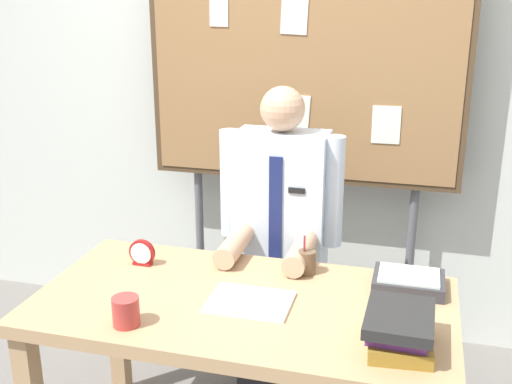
{
  "coord_description": "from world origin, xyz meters",
  "views": [
    {
      "loc": [
        0.57,
        -1.92,
        1.82
      ],
      "look_at": [
        0.0,
        0.18,
        1.11
      ],
      "focal_mm": 43.51,
      "sensor_mm": 36.0,
      "label": 1
    }
  ],
  "objects_px": {
    "bulletin_board": "(303,69)",
    "desk_clock": "(142,254)",
    "pen_holder": "(307,262)",
    "person": "(280,256)",
    "paper_tray": "(409,281)",
    "coffee_mug": "(126,311)",
    "desk": "(243,323)",
    "book_stack": "(399,329)",
    "open_notebook": "(250,302)"
  },
  "relations": [
    {
      "from": "person",
      "to": "bulletin_board",
      "type": "xyz_separation_m",
      "value": [
        0.0,
        0.45,
        0.79
      ]
    },
    {
      "from": "person",
      "to": "bulletin_board",
      "type": "distance_m",
      "value": 0.91
    },
    {
      "from": "book_stack",
      "to": "desk_clock",
      "type": "xyz_separation_m",
      "value": [
        -1.03,
        0.35,
        -0.01
      ]
    },
    {
      "from": "person",
      "to": "coffee_mug",
      "type": "xyz_separation_m",
      "value": [
        -0.32,
        -0.87,
        0.14
      ]
    },
    {
      "from": "book_stack",
      "to": "bulletin_board",
      "type": "bearing_deg",
      "value": 114.43
    },
    {
      "from": "bulletin_board",
      "to": "desk_clock",
      "type": "height_order",
      "value": "bulletin_board"
    },
    {
      "from": "person",
      "to": "open_notebook",
      "type": "relative_size",
      "value": 4.9
    },
    {
      "from": "coffee_mug",
      "to": "pen_holder",
      "type": "bearing_deg",
      "value": 47.3
    },
    {
      "from": "book_stack",
      "to": "pen_holder",
      "type": "distance_m",
      "value": 0.58
    },
    {
      "from": "person",
      "to": "paper_tray",
      "type": "distance_m",
      "value": 0.68
    },
    {
      "from": "pen_holder",
      "to": "paper_tray",
      "type": "bearing_deg",
      "value": -4.15
    },
    {
      "from": "paper_tray",
      "to": "desk_clock",
      "type": "bearing_deg",
      "value": -176.41
    },
    {
      "from": "open_notebook",
      "to": "pen_holder",
      "type": "relative_size",
      "value": 1.83
    },
    {
      "from": "desk",
      "to": "desk_clock",
      "type": "bearing_deg",
      "value": 159.17
    },
    {
      "from": "open_notebook",
      "to": "coffee_mug",
      "type": "xyz_separation_m",
      "value": [
        -0.36,
        -0.25,
        0.04
      ]
    },
    {
      "from": "pen_holder",
      "to": "person",
      "type": "bearing_deg",
      "value": 118.91
    },
    {
      "from": "desk",
      "to": "bulletin_board",
      "type": "height_order",
      "value": "bulletin_board"
    },
    {
      "from": "bulletin_board",
      "to": "book_stack",
      "type": "relative_size",
      "value": 7.47
    },
    {
      "from": "desk_clock",
      "to": "pen_holder",
      "type": "bearing_deg",
      "value": 8.15
    },
    {
      "from": "desk_clock",
      "to": "coffee_mug",
      "type": "xyz_separation_m",
      "value": [
        0.15,
        -0.45,
        0.0
      ]
    },
    {
      "from": "desk",
      "to": "person",
      "type": "xyz_separation_m",
      "value": [
        0.0,
        0.6,
        0.01
      ]
    },
    {
      "from": "bulletin_board",
      "to": "pen_holder",
      "type": "distance_m",
      "value": 1.03
    },
    {
      "from": "desk_clock",
      "to": "bulletin_board",
      "type": "bearing_deg",
      "value": 61.34
    },
    {
      "from": "pen_holder",
      "to": "book_stack",
      "type": "bearing_deg",
      "value": -49.93
    },
    {
      "from": "desk",
      "to": "paper_tray",
      "type": "bearing_deg",
      "value": 23.37
    },
    {
      "from": "open_notebook",
      "to": "coffee_mug",
      "type": "height_order",
      "value": "coffee_mug"
    },
    {
      "from": "desk",
      "to": "pen_holder",
      "type": "xyz_separation_m",
      "value": [
        0.18,
        0.28,
        0.15
      ]
    },
    {
      "from": "coffee_mug",
      "to": "pen_holder",
      "type": "xyz_separation_m",
      "value": [
        0.5,
        0.55,
        -0.0
      ]
    },
    {
      "from": "bulletin_board",
      "to": "book_stack",
      "type": "bearing_deg",
      "value": -65.57
    },
    {
      "from": "person",
      "to": "desk_clock",
      "type": "distance_m",
      "value": 0.65
    },
    {
      "from": "book_stack",
      "to": "open_notebook",
      "type": "distance_m",
      "value": 0.55
    },
    {
      "from": "open_notebook",
      "to": "desk_clock",
      "type": "distance_m",
      "value": 0.55
    },
    {
      "from": "bulletin_board",
      "to": "paper_tray",
      "type": "bearing_deg",
      "value": -54.65
    },
    {
      "from": "coffee_mug",
      "to": "pen_holder",
      "type": "height_order",
      "value": "pen_holder"
    },
    {
      "from": "bulletin_board",
      "to": "desk_clock",
      "type": "distance_m",
      "value": 1.19
    },
    {
      "from": "open_notebook",
      "to": "book_stack",
      "type": "bearing_deg",
      "value": -16.05
    },
    {
      "from": "book_stack",
      "to": "desk_clock",
      "type": "bearing_deg",
      "value": 161.19
    },
    {
      "from": "open_notebook",
      "to": "paper_tray",
      "type": "height_order",
      "value": "paper_tray"
    },
    {
      "from": "pen_holder",
      "to": "paper_tray",
      "type": "height_order",
      "value": "pen_holder"
    },
    {
      "from": "coffee_mug",
      "to": "pen_holder",
      "type": "distance_m",
      "value": 0.74
    },
    {
      "from": "desk",
      "to": "book_stack",
      "type": "distance_m",
      "value": 0.6
    },
    {
      "from": "desk",
      "to": "pen_holder",
      "type": "bearing_deg",
      "value": 56.7
    },
    {
      "from": "bulletin_board",
      "to": "paper_tray",
      "type": "height_order",
      "value": "bulletin_board"
    },
    {
      "from": "bulletin_board",
      "to": "book_stack",
      "type": "height_order",
      "value": "bulletin_board"
    },
    {
      "from": "desk",
      "to": "person",
      "type": "distance_m",
      "value": 0.6
    },
    {
      "from": "desk",
      "to": "desk_clock",
      "type": "relative_size",
      "value": 14.07
    },
    {
      "from": "coffee_mug",
      "to": "paper_tray",
      "type": "xyz_separation_m",
      "value": [
        0.9,
        0.52,
        -0.02
      ]
    },
    {
      "from": "pen_holder",
      "to": "paper_tray",
      "type": "relative_size",
      "value": 0.62
    },
    {
      "from": "coffee_mug",
      "to": "paper_tray",
      "type": "relative_size",
      "value": 0.38
    },
    {
      "from": "bulletin_board",
      "to": "pen_holder",
      "type": "height_order",
      "value": "bulletin_board"
    }
  ]
}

